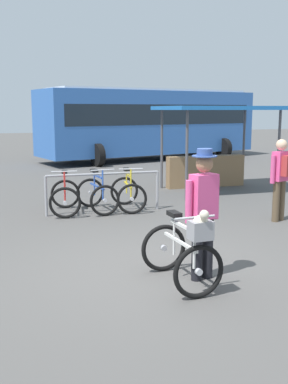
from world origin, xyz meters
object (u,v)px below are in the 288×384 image
(racked_bike_blue, at_px, (97,195))
(racked_bike_yellow, at_px, (128,193))
(pedestrian_with_backpack, at_px, (281,175))
(market_stall, at_px, (213,139))
(person_with_featured_bike, at_px, (203,209))
(featured_bicycle, at_px, (184,250))
(racked_bike_red, at_px, (65,196))
(bus_distant, at_px, (150,120))

(racked_bike_blue, distance_m, racked_bike_yellow, 0.70)
(racked_bike_blue, height_order, pedestrian_with_backpack, pedestrian_with_backpack)
(pedestrian_with_backpack, bearing_deg, market_stall, 83.73)
(racked_bike_yellow, relative_size, person_with_featured_bike, 0.67)
(person_with_featured_bike, relative_size, market_stall, 0.55)
(racked_bike_blue, distance_m, person_with_featured_bike, 4.54)
(racked_bike_blue, relative_size, featured_bicycle, 0.95)
(featured_bicycle, bearing_deg, market_stall, 61.02)
(racked_bike_red, xyz_separation_m, racked_bike_blue, (0.70, -0.01, 0.00))
(racked_bike_blue, xyz_separation_m, pedestrian_with_backpack, (3.27, -2.03, 0.57))
(person_with_featured_bike, xyz_separation_m, market_stall, (3.28, 6.33, 0.45))
(racked_bike_blue, height_order, bus_distant, bus_distant)
(racked_bike_red, distance_m, racked_bike_blue, 0.70)
(racked_bike_yellow, xyz_separation_m, bus_distant, (3.94, 9.95, 1.37))
(person_with_featured_bike, xyz_separation_m, pedestrian_with_backpack, (2.85, 2.45, -0.01))
(racked_bike_red, distance_m, featured_bicycle, 4.76)
(racked_bike_blue, xyz_separation_m, person_with_featured_bike, (0.42, -4.48, 0.58))
(racked_bike_yellow, xyz_separation_m, person_with_featured_bike, (-0.28, -4.47, 0.58))
(racked_bike_blue, bearing_deg, pedestrian_with_backpack, -31.89)
(pedestrian_with_backpack, bearing_deg, racked_bike_yellow, 141.81)
(racked_bike_red, bearing_deg, person_with_featured_bike, -76.03)
(racked_bike_yellow, bearing_deg, bus_distant, 68.42)
(bus_distant, bearing_deg, pedestrian_with_backpack, -96.52)
(racked_bike_red, bearing_deg, bus_distant, 61.74)
(person_with_featured_bike, relative_size, bus_distant, 0.17)
(featured_bicycle, bearing_deg, racked_bike_blue, 90.97)
(market_stall, bearing_deg, featured_bicycle, -118.98)
(featured_bicycle, xyz_separation_m, person_with_featured_bike, (0.34, 0.20, 0.46))
(bus_distant, bearing_deg, racked_bike_yellow, -111.58)
(person_with_featured_bike, bearing_deg, racked_bike_yellow, 86.41)
(pedestrian_with_backpack, distance_m, bus_distant, 12.08)
(racked_bike_red, bearing_deg, racked_bike_blue, -1.03)
(racked_bike_yellow, distance_m, market_stall, 3.67)
(person_with_featured_bike, distance_m, market_stall, 7.14)
(racked_bike_blue, distance_m, market_stall, 4.26)
(pedestrian_with_backpack, bearing_deg, racked_bike_red, 152.73)
(pedestrian_with_backpack, relative_size, market_stall, 0.53)
(featured_bicycle, height_order, person_with_featured_bike, person_with_featured_bike)
(racked_bike_red, xyz_separation_m, pedestrian_with_backpack, (3.97, -2.05, 0.57))
(racked_bike_yellow, bearing_deg, racked_bike_blue, 178.97)
(racked_bike_red, bearing_deg, pedestrian_with_backpack, -27.27)
(bus_distant, bearing_deg, racked_bike_red, -118.26)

